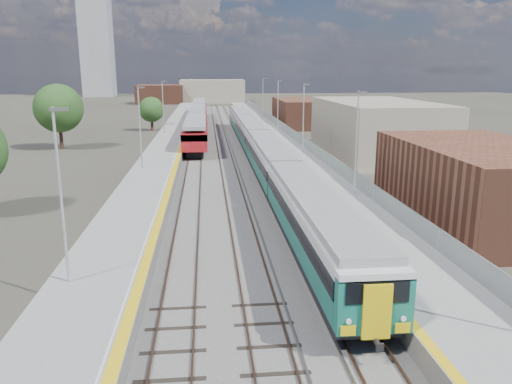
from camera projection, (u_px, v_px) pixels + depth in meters
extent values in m
plane|color=#47443A|center=(239.00, 150.00, 63.43)|extent=(320.00, 320.00, 0.00)
cube|color=#565451|center=(221.00, 148.00, 65.63)|extent=(10.50, 155.00, 0.06)
cube|color=#4C3323|center=(243.00, 144.00, 68.32)|extent=(0.07, 160.00, 0.14)
cube|color=#4C3323|center=(253.00, 144.00, 68.45)|extent=(0.07, 160.00, 0.14)
cube|color=#4C3323|center=(217.00, 144.00, 67.98)|extent=(0.07, 160.00, 0.14)
cube|color=#4C3323|center=(228.00, 144.00, 68.12)|extent=(0.07, 160.00, 0.14)
cube|color=#4C3323|center=(191.00, 145.00, 67.65)|extent=(0.07, 160.00, 0.14)
cube|color=#4C3323|center=(202.00, 144.00, 67.78)|extent=(0.07, 160.00, 0.14)
cube|color=gray|center=(240.00, 144.00, 68.29)|extent=(0.08, 160.00, 0.10)
cube|color=gray|center=(230.00, 144.00, 68.15)|extent=(0.08, 160.00, 0.10)
cube|color=slate|center=(278.00, 143.00, 66.24)|extent=(4.70, 155.00, 1.00)
cube|color=gray|center=(278.00, 139.00, 66.12)|extent=(4.70, 155.00, 0.03)
cube|color=gold|center=(262.00, 139.00, 65.91)|extent=(0.40, 155.00, 0.01)
cube|color=gray|center=(294.00, 135.00, 66.18)|extent=(0.06, 155.00, 1.20)
cylinder|color=#9EA0A3|center=(356.00, 144.00, 35.87)|extent=(0.12, 0.12, 7.50)
cube|color=#4C4C4F|center=(362.00, 92.00, 35.02)|extent=(0.70, 0.18, 0.14)
cylinder|color=#9EA0A3|center=(303.00, 118.00, 55.20)|extent=(0.12, 0.12, 7.50)
cube|color=#4C4C4F|center=(306.00, 84.00, 54.36)|extent=(0.70, 0.18, 0.14)
cylinder|color=#9EA0A3|center=(278.00, 106.00, 74.53)|extent=(0.12, 0.12, 7.50)
cube|color=#4C4C4F|center=(280.00, 81.00, 73.69)|extent=(0.70, 0.18, 0.14)
cylinder|color=#9EA0A3|center=(263.00, 98.00, 93.87)|extent=(0.12, 0.12, 7.50)
cube|color=#4C4C4F|center=(264.00, 79.00, 93.02)|extent=(0.70, 0.18, 0.14)
cube|color=slate|center=(169.00, 145.00, 64.86)|extent=(4.30, 155.00, 1.00)
cube|color=gray|center=(169.00, 141.00, 64.74)|extent=(4.30, 155.00, 0.03)
cube|color=gold|center=(183.00, 141.00, 64.92)|extent=(0.45, 155.00, 0.01)
cube|color=silver|center=(181.00, 141.00, 64.89)|extent=(0.08, 155.00, 0.01)
cylinder|color=#9EA0A3|center=(61.00, 198.00, 20.73)|extent=(0.12, 0.12, 7.50)
cube|color=#4C4C4F|center=(59.00, 109.00, 19.88)|extent=(0.70, 0.18, 0.14)
cylinder|color=#9EA0A3|center=(140.00, 128.00, 45.86)|extent=(0.12, 0.12, 7.50)
cube|color=#4C4C4F|center=(141.00, 87.00, 45.01)|extent=(0.70, 0.18, 0.14)
cylinder|color=#9EA0A3|center=(163.00, 107.00, 70.99)|extent=(0.12, 0.12, 7.50)
cube|color=#4C4C4F|center=(164.00, 81.00, 70.15)|extent=(0.70, 0.18, 0.14)
cube|color=brown|center=(480.00, 183.00, 33.23)|extent=(9.00, 16.00, 5.20)
cube|color=gray|center=(376.00, 128.00, 59.37)|extent=(11.00, 22.00, 6.40)
cube|color=brown|center=(300.00, 113.00, 91.18)|extent=(8.00, 18.00, 4.80)
cube|color=gray|center=(212.00, 91.00, 159.07)|extent=(20.00, 14.00, 7.00)
cube|color=brown|center=(160.00, 94.00, 152.87)|extent=(14.00, 12.00, 5.60)
cube|color=gray|center=(97.00, 43.00, 189.70)|extent=(11.00, 11.00, 40.00)
cube|color=black|center=(314.00, 244.00, 26.78)|extent=(2.62, 18.75, 0.44)
cube|color=#115B42|center=(314.00, 230.00, 26.60)|extent=(2.71, 18.75, 1.10)
cube|color=black|center=(315.00, 215.00, 26.39)|extent=(2.77, 18.75, 0.75)
cube|color=silver|center=(315.00, 204.00, 26.25)|extent=(2.71, 18.75, 0.46)
cube|color=gray|center=(315.00, 197.00, 26.15)|extent=(2.40, 18.75, 0.38)
cube|color=black|center=(269.00, 173.00, 45.39)|extent=(2.62, 18.75, 0.44)
cube|color=#115B42|center=(269.00, 164.00, 45.20)|extent=(2.71, 18.75, 1.10)
cube|color=black|center=(269.00, 155.00, 45.00)|extent=(2.77, 18.75, 0.75)
cube|color=silver|center=(270.00, 149.00, 44.86)|extent=(2.71, 18.75, 0.46)
cube|color=gray|center=(270.00, 144.00, 44.76)|extent=(2.40, 18.75, 0.38)
cube|color=black|center=(251.00, 143.00, 64.00)|extent=(2.62, 18.75, 0.44)
cube|color=#115B42|center=(251.00, 137.00, 63.81)|extent=(2.71, 18.75, 1.10)
cube|color=black|center=(251.00, 130.00, 63.61)|extent=(2.77, 18.75, 0.75)
cube|color=silver|center=(251.00, 126.00, 63.47)|extent=(2.71, 18.75, 0.46)
cube|color=gray|center=(251.00, 122.00, 63.37)|extent=(2.40, 18.75, 0.38)
cube|color=black|center=(240.00, 127.00, 82.60)|extent=(2.62, 18.75, 0.44)
cube|color=#115B42|center=(240.00, 122.00, 82.42)|extent=(2.71, 18.75, 1.10)
cube|color=black|center=(240.00, 117.00, 82.22)|extent=(2.77, 18.75, 0.75)
cube|color=silver|center=(240.00, 113.00, 82.07)|extent=(2.71, 18.75, 0.46)
cube|color=gray|center=(240.00, 111.00, 81.98)|extent=(2.40, 18.75, 0.38)
cube|color=#115B42|center=(374.00, 305.00, 17.19)|extent=(2.69, 0.58, 2.02)
cube|color=black|center=(378.00, 293.00, 16.77)|extent=(2.21, 0.06, 0.77)
cube|color=gold|center=(377.00, 312.00, 16.87)|extent=(1.01, 0.10, 2.02)
cube|color=black|center=(196.00, 145.00, 64.86)|extent=(1.97, 16.72, 0.68)
cube|color=maroon|center=(196.00, 132.00, 64.47)|extent=(2.90, 19.67, 2.07)
cube|color=black|center=(196.00, 128.00, 64.35)|extent=(2.96, 19.67, 0.72)
cube|color=gray|center=(195.00, 120.00, 64.10)|extent=(2.59, 19.67, 0.41)
cube|color=black|center=(198.00, 128.00, 84.36)|extent=(1.97, 16.72, 0.68)
cube|color=maroon|center=(198.00, 118.00, 83.97)|extent=(2.90, 19.67, 2.07)
cube|color=black|center=(198.00, 115.00, 83.85)|extent=(2.96, 19.67, 0.72)
cube|color=gray|center=(198.00, 109.00, 83.60)|extent=(2.59, 19.67, 0.41)
cube|color=black|center=(200.00, 117.00, 103.86)|extent=(1.97, 16.72, 0.68)
cube|color=maroon|center=(199.00, 109.00, 103.47)|extent=(2.90, 19.67, 2.07)
cube|color=black|center=(199.00, 106.00, 103.35)|extent=(2.96, 19.67, 0.72)
cube|color=gray|center=(199.00, 101.00, 103.11)|extent=(2.59, 19.67, 0.41)
cylinder|color=#382619|center=(61.00, 138.00, 64.15)|extent=(0.44, 0.44, 2.90)
sphere|color=#20441A|center=(58.00, 108.00, 63.25)|extent=(6.13, 6.13, 6.13)
cylinder|color=#382619|center=(152.00, 125.00, 83.81)|extent=(0.44, 0.44, 1.97)
sphere|color=#20441A|center=(151.00, 109.00, 83.19)|extent=(4.17, 4.17, 4.17)
cylinder|color=#382619|center=(367.00, 127.00, 80.68)|extent=(0.44, 0.44, 2.02)
sphere|color=#20441A|center=(368.00, 110.00, 80.06)|extent=(4.26, 4.26, 4.26)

